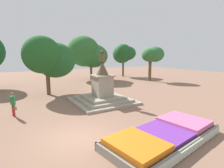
% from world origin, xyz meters
% --- Properties ---
extents(ground_plane, '(84.51, 84.51, 0.00)m').
position_xyz_m(ground_plane, '(0.00, 0.00, 0.00)').
color(ground_plane, '#8C6651').
extents(flower_planter, '(6.92, 3.98, 0.65)m').
position_xyz_m(flower_planter, '(3.81, -2.55, 0.29)').
color(flower_planter, '#38281C').
rests_on(flower_planter, ground_plane).
extents(statue_monument, '(5.30, 5.30, 4.75)m').
position_xyz_m(statue_monument, '(4.52, 5.73, 0.90)').
color(statue_monument, '#A09581').
rests_on(statue_monument, ground_plane).
extents(pedestrian_with_handbag, '(0.38, 0.70, 1.73)m').
position_xyz_m(pedestrian_with_handbag, '(-2.76, 5.48, 0.98)').
color(pedestrian_with_handbag, red).
rests_on(pedestrian_with_handbag, ground_plane).
extents(park_tree_far_left, '(4.52, 4.01, 6.40)m').
position_xyz_m(park_tree_far_left, '(16.98, 20.64, 4.60)').
color(park_tree_far_left, '#4C3823').
rests_on(park_tree_far_left, ground_plane).
extents(park_tree_far_right, '(7.00, 5.51, 7.49)m').
position_xyz_m(park_tree_far_right, '(8.87, 20.09, 4.54)').
color(park_tree_far_right, brown).
rests_on(park_tree_far_right, ground_plane).
extents(park_tree_street_side, '(5.62, 4.66, 6.27)m').
position_xyz_m(park_tree_street_side, '(0.91, 11.34, 4.13)').
color(park_tree_street_side, brown).
rests_on(park_tree_street_side, ground_plane).
extents(park_tree_mid_canopy, '(3.66, 3.09, 5.66)m').
position_xyz_m(park_tree_mid_canopy, '(17.55, 13.22, 4.31)').
color(park_tree_mid_canopy, brown).
rests_on(park_tree_mid_canopy, ground_plane).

